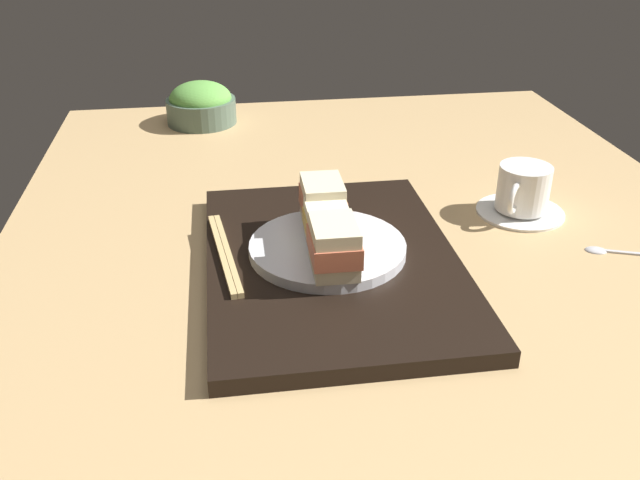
{
  "coord_description": "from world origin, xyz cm",
  "views": [
    {
      "loc": [
        72.35,
        -19.07,
        43.27
      ],
      "look_at": [
        2.07,
        -8.69,
        5.0
      ],
      "focal_mm": 38.47,
      "sensor_mm": 36.0,
      "label": 1
    }
  ],
  "objects_px": {
    "sandwich_far": "(334,246)",
    "salad_bowl": "(201,105)",
    "chopsticks_pair": "(225,253)",
    "coffee_cup": "(523,193)",
    "sandwich_plate": "(328,249)",
    "sandwich_middle": "(328,227)",
    "teaspoon": "(608,249)",
    "sandwich_near": "(323,202)"
  },
  "relations": [
    {
      "from": "sandwich_middle",
      "to": "chopsticks_pair",
      "type": "bearing_deg",
      "value": -96.11
    },
    {
      "from": "sandwich_middle",
      "to": "sandwich_far",
      "type": "relative_size",
      "value": 1.02
    },
    {
      "from": "salad_bowl",
      "to": "sandwich_middle",
      "type": "bearing_deg",
      "value": 14.87
    },
    {
      "from": "sandwich_near",
      "to": "salad_bowl",
      "type": "height_order",
      "value": "sandwich_near"
    },
    {
      "from": "sandwich_near",
      "to": "sandwich_middle",
      "type": "relative_size",
      "value": 1.0
    },
    {
      "from": "sandwich_far",
      "to": "coffee_cup",
      "type": "xyz_separation_m",
      "value": [
        -0.17,
        0.3,
        -0.03
      ]
    },
    {
      "from": "sandwich_middle",
      "to": "salad_bowl",
      "type": "height_order",
      "value": "same"
    },
    {
      "from": "chopsticks_pair",
      "to": "teaspoon",
      "type": "distance_m",
      "value": 0.49
    },
    {
      "from": "sandwich_far",
      "to": "chopsticks_pair",
      "type": "xyz_separation_m",
      "value": [
        -0.07,
        -0.12,
        -0.04
      ]
    },
    {
      "from": "sandwich_middle",
      "to": "coffee_cup",
      "type": "xyz_separation_m",
      "value": [
        -0.11,
        0.3,
        -0.03
      ]
    },
    {
      "from": "chopsticks_pair",
      "to": "coffee_cup",
      "type": "relative_size",
      "value": 1.61
    },
    {
      "from": "coffee_cup",
      "to": "chopsticks_pair",
      "type": "bearing_deg",
      "value": -76.88
    },
    {
      "from": "sandwich_near",
      "to": "chopsticks_pair",
      "type": "distance_m",
      "value": 0.14
    },
    {
      "from": "sandwich_middle",
      "to": "sandwich_near",
      "type": "bearing_deg",
      "value": 177.83
    },
    {
      "from": "coffee_cup",
      "to": "teaspoon",
      "type": "distance_m",
      "value": 0.14
    },
    {
      "from": "sandwich_far",
      "to": "chopsticks_pair",
      "type": "distance_m",
      "value": 0.15
    },
    {
      "from": "sandwich_plate",
      "to": "sandwich_middle",
      "type": "height_order",
      "value": "sandwich_middle"
    },
    {
      "from": "coffee_cup",
      "to": "sandwich_plate",
      "type": "bearing_deg",
      "value": -69.37
    },
    {
      "from": "sandwich_far",
      "to": "salad_bowl",
      "type": "bearing_deg",
      "value": -166.61
    },
    {
      "from": "sandwich_middle",
      "to": "salad_bowl",
      "type": "xyz_separation_m",
      "value": [
        -0.59,
        -0.16,
        -0.02
      ]
    },
    {
      "from": "sandwich_far",
      "to": "coffee_cup",
      "type": "height_order",
      "value": "sandwich_far"
    },
    {
      "from": "sandwich_plate",
      "to": "sandwich_far",
      "type": "distance_m",
      "value": 0.07
    },
    {
      "from": "sandwich_near",
      "to": "teaspoon",
      "type": "height_order",
      "value": "sandwich_near"
    },
    {
      "from": "salad_bowl",
      "to": "chopsticks_pair",
      "type": "relative_size",
      "value": 0.67
    },
    {
      "from": "sandwich_middle",
      "to": "chopsticks_pair",
      "type": "height_order",
      "value": "sandwich_middle"
    },
    {
      "from": "sandwich_near",
      "to": "teaspoon",
      "type": "xyz_separation_m",
      "value": [
        0.07,
        0.36,
        -0.06
      ]
    },
    {
      "from": "sandwich_far",
      "to": "sandwich_near",
      "type": "bearing_deg",
      "value": 177.83
    },
    {
      "from": "sandwich_near",
      "to": "sandwich_far",
      "type": "bearing_deg",
      "value": -2.17
    },
    {
      "from": "sandwich_plate",
      "to": "sandwich_near",
      "type": "xyz_separation_m",
      "value": [
        -0.06,
        0.0,
        0.04
      ]
    },
    {
      "from": "sandwich_middle",
      "to": "teaspoon",
      "type": "height_order",
      "value": "sandwich_middle"
    },
    {
      "from": "sandwich_middle",
      "to": "salad_bowl",
      "type": "relative_size",
      "value": 0.57
    },
    {
      "from": "sandwich_plate",
      "to": "teaspoon",
      "type": "distance_m",
      "value": 0.37
    },
    {
      "from": "sandwich_plate",
      "to": "sandwich_near",
      "type": "height_order",
      "value": "sandwich_near"
    },
    {
      "from": "sandwich_plate",
      "to": "sandwich_far",
      "type": "xyz_separation_m",
      "value": [
        0.06,
        -0.0,
        0.04
      ]
    },
    {
      "from": "sandwich_middle",
      "to": "salad_bowl",
      "type": "distance_m",
      "value": 0.61
    },
    {
      "from": "sandwich_near",
      "to": "teaspoon",
      "type": "bearing_deg",
      "value": 78.92
    },
    {
      "from": "sandwich_far",
      "to": "sandwich_middle",
      "type": "bearing_deg",
      "value": 177.83
    },
    {
      "from": "sandwich_middle",
      "to": "sandwich_far",
      "type": "distance_m",
      "value": 0.06
    },
    {
      "from": "coffee_cup",
      "to": "teaspoon",
      "type": "height_order",
      "value": "coffee_cup"
    },
    {
      "from": "sandwich_far",
      "to": "chopsticks_pair",
      "type": "relative_size",
      "value": 0.37
    },
    {
      "from": "coffee_cup",
      "to": "teaspoon",
      "type": "xyz_separation_m",
      "value": [
        0.12,
        0.07,
        -0.03
      ]
    },
    {
      "from": "sandwich_far",
      "to": "coffee_cup",
      "type": "distance_m",
      "value": 0.35
    }
  ]
}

